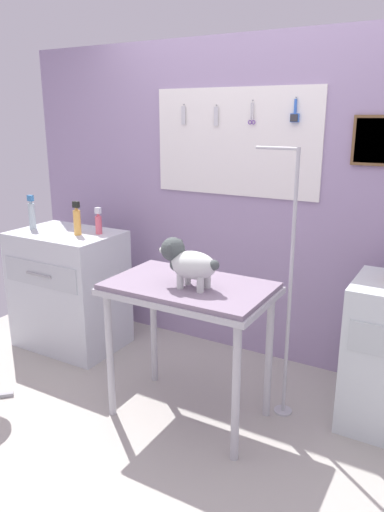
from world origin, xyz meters
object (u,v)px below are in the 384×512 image
dog (187,262)px  grooming_arm (288,298)px  grooming_table (189,300)px  conditioner_bottle (99,223)px  counter_left (69,289)px

dog → grooming_arm: bearing=38.0°
grooming_table → grooming_arm: bearing=32.8°
grooming_arm → conditioner_bottle: 1.55m
dog → conditioner_bottle: (-1.06, 0.51, 0.01)m
grooming_arm → dog: bearing=-142.0°
grooming_table → counter_left: (-1.30, 0.37, -0.29)m
counter_left → grooming_arm: bearing=-2.0°
conditioner_bottle → counter_left: bearing=-162.0°
grooming_arm → counter_left: bearing=178.0°
grooming_table → conditioner_bottle: (-1.04, 0.46, 0.25)m
grooming_table → conditioner_bottle: 1.17m
grooming_arm → dog: size_ratio=4.24×
grooming_arm → conditioner_bottle: (-1.53, 0.15, 0.25)m
grooming_arm → dog: (-0.46, -0.36, 0.25)m
counter_left → conditioner_bottle: conditioner_bottle is taller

